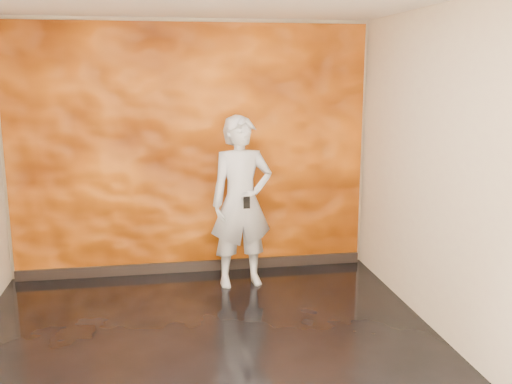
{
  "coord_description": "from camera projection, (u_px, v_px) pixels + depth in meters",
  "views": [
    {
      "loc": [
        -0.34,
        -4.31,
        2.24
      ],
      "look_at": [
        0.56,
        1.02,
        1.1
      ],
      "focal_mm": 40.0,
      "sensor_mm": 36.0,
      "label": 1
    }
  ],
  "objects": [
    {
      "name": "room",
      "position": [
        206.0,
        183.0,
        4.39
      ],
      "size": [
        4.02,
        4.02,
        2.81
      ],
      "color": "black",
      "rests_on": "ground"
    },
    {
      "name": "baseboard",
      "position": [
        194.0,
        266.0,
        6.52
      ],
      "size": [
        3.9,
        0.04,
        0.12
      ],
      "primitive_type": "cube",
      "color": "black",
      "rests_on": "ground"
    },
    {
      "name": "man",
      "position": [
        241.0,
        202.0,
        5.96
      ],
      "size": [
        0.71,
        0.51,
        1.81
      ],
      "primitive_type": "imported",
      "rotation": [
        0.0,
        0.0,
        0.12
      ],
      "color": "#9DA3AE",
      "rests_on": "ground"
    },
    {
      "name": "feature_wall",
      "position": [
        191.0,
        151.0,
        6.28
      ],
      "size": [
        3.9,
        0.06,
        2.75
      ],
      "primitive_type": "cube",
      "color": "orange",
      "rests_on": "ground"
    },
    {
      "name": "phone",
      "position": [
        247.0,
        203.0,
        5.71
      ],
      "size": [
        0.07,
        0.02,
        0.12
      ],
      "primitive_type": "cube",
      "rotation": [
        0.0,
        0.0,
        0.09
      ],
      "color": "black",
      "rests_on": "man"
    }
  ]
}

